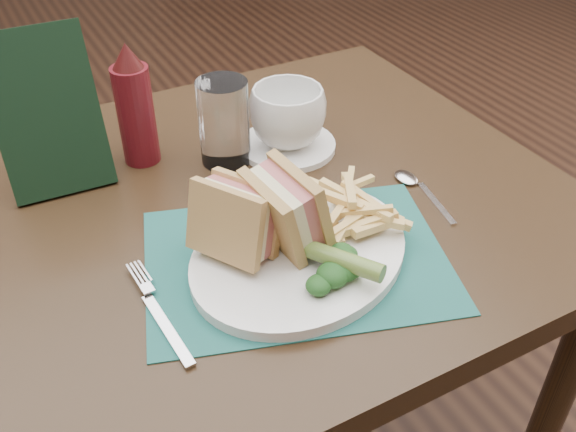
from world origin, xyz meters
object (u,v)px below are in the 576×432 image
object	(u,v)px
sandwich_half_a	(225,228)
ketchup_bottle	(134,104)
sandwich_half_b	(272,214)
saucer	(288,145)
check_presenter	(47,113)
drinking_glass	(224,123)
plate	(300,253)
coffee_cup	(288,117)
placemat	(296,260)
table_main	(252,371)

from	to	relation	value
sandwich_half_a	ketchup_bottle	distance (m)	0.30
sandwich_half_b	saucer	distance (m)	0.27
check_presenter	saucer	bearing A→B (deg)	-10.21
saucer	drinking_glass	size ratio (longest dim) A/B	1.15
ketchup_bottle	check_presenter	xyz separation A→B (m)	(-0.12, -0.00, 0.02)
plate	coffee_cup	bearing A→B (deg)	42.07
drinking_glass	check_presenter	xyz separation A→B (m)	(-0.23, 0.06, 0.05)
ketchup_bottle	check_presenter	size ratio (longest dim) A/B	0.81
placemat	plate	distance (m)	0.01
table_main	placemat	world-z (taller)	placemat
table_main	ketchup_bottle	distance (m)	0.51
plate	sandwich_half_a	world-z (taller)	sandwich_half_a
sandwich_half_b	ketchup_bottle	bearing A→B (deg)	98.55
sandwich_half_b	drinking_glass	bearing A→B (deg)	75.50
ketchup_bottle	check_presenter	world-z (taller)	check_presenter
sandwich_half_b	drinking_glass	xyz separation A→B (m)	(0.04, 0.24, -0.00)
table_main	saucer	xyz separation A→B (m)	(0.12, 0.09, 0.38)
plate	sandwich_half_b	size ratio (longest dim) A/B	2.88
sandwich_half_b	drinking_glass	world-z (taller)	drinking_glass
table_main	saucer	size ratio (longest dim) A/B	6.00
drinking_glass	ketchup_bottle	bearing A→B (deg)	150.17
sandwich_half_a	ketchup_bottle	size ratio (longest dim) A/B	0.53
saucer	coffee_cup	xyz separation A→B (m)	(0.00, 0.00, 0.05)
check_presenter	ketchup_bottle	bearing A→B (deg)	4.19
drinking_glass	sandwich_half_b	bearing A→B (deg)	-100.08
plate	table_main	bearing A→B (deg)	70.01
table_main	plate	distance (m)	0.41
placemat	plate	world-z (taller)	plate
coffee_cup	sandwich_half_a	bearing A→B (deg)	-132.51
plate	sandwich_half_b	world-z (taller)	sandwich_half_b
placemat	coffee_cup	xyz separation A→B (m)	(0.12, 0.24, 0.06)
coffee_cup	placemat	bearing A→B (deg)	-115.97
drinking_glass	ketchup_bottle	size ratio (longest dim) A/B	0.70
placemat	sandwich_half_b	world-z (taller)	sandwich_half_b
table_main	sandwich_half_b	size ratio (longest dim) A/B	8.64
check_presenter	plate	bearing A→B (deg)	-52.72
plate	drinking_glass	xyz separation A→B (m)	(0.01, 0.25, 0.06)
table_main	sandwich_half_b	bearing A→B (deg)	-99.19
coffee_cup	drinking_glass	world-z (taller)	drinking_glass
plate	ketchup_bottle	xyz separation A→B (m)	(-0.10, 0.32, 0.08)
sandwich_half_a	saucer	size ratio (longest dim) A/B	0.65
coffee_cup	ketchup_bottle	size ratio (longest dim) A/B	0.63
table_main	coffee_cup	distance (m)	0.46
placemat	ketchup_bottle	bearing A→B (deg)	106.41
coffee_cup	check_presenter	world-z (taller)	check_presenter
placemat	sandwich_half_a	size ratio (longest dim) A/B	3.78
placemat	saucer	world-z (taller)	saucer
sandwich_half_a	ketchup_bottle	xyz separation A→B (m)	(-0.01, 0.29, 0.03)
sandwich_half_a	coffee_cup	world-z (taller)	sandwich_half_a
saucer	check_presenter	size ratio (longest dim) A/B	0.65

